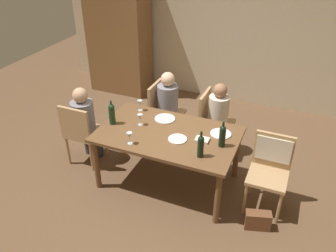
{
  "coord_description": "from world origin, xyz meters",
  "views": [
    {
      "loc": [
        1.37,
        -3.26,
        3.01
      ],
      "look_at": [
        0.0,
        0.0,
        0.85
      ],
      "focal_mm": 37.21,
      "sensor_mm": 36.0,
      "label": 1
    }
  ],
  "objects_px": {
    "chair_right_end": "(271,161)",
    "chair_left_end": "(81,131)",
    "person_man_guest": "(169,103)",
    "dinner_plate_host": "(165,119)",
    "wine_glass_near_right": "(140,103)",
    "dinner_plate_guest_right": "(221,134)",
    "chair_far_left": "(162,109)",
    "armoire_cabinet": "(119,35)",
    "wine_glass_centre": "(130,136)",
    "wine_bottle_tall_green": "(201,146)",
    "chair_far_right": "(212,119)",
    "person_woman_host": "(220,114)",
    "dining_table": "(168,139)",
    "wine_bottle_dark_red": "(222,135)",
    "person_man_bearded": "(85,119)",
    "dinner_plate_guest_left": "(178,139)",
    "wine_bottle_short_olive": "(112,113)",
    "handbag": "(258,220)",
    "wine_glass_near_left": "(140,117)"
  },
  "relations": [
    {
      "from": "wine_glass_near_left",
      "to": "handbag",
      "type": "relative_size",
      "value": 0.53
    },
    {
      "from": "chair_left_end",
      "to": "person_woman_host",
      "type": "distance_m",
      "value": 1.91
    },
    {
      "from": "dining_table",
      "to": "wine_bottle_dark_red",
      "type": "height_order",
      "value": "wine_bottle_dark_red"
    },
    {
      "from": "chair_far_right",
      "to": "person_woman_host",
      "type": "bearing_deg",
      "value": 90.0
    },
    {
      "from": "chair_right_end",
      "to": "wine_glass_centre",
      "type": "distance_m",
      "value": 1.64
    },
    {
      "from": "person_man_guest",
      "to": "wine_bottle_tall_green",
      "type": "xyz_separation_m",
      "value": [
        0.86,
        -1.19,
        0.24
      ]
    },
    {
      "from": "person_man_guest",
      "to": "wine_glass_near_right",
      "type": "relative_size",
      "value": 7.55
    },
    {
      "from": "armoire_cabinet",
      "to": "wine_bottle_dark_red",
      "type": "bearing_deg",
      "value": -41.09
    },
    {
      "from": "person_man_bearded",
      "to": "dinner_plate_guest_right",
      "type": "xyz_separation_m",
      "value": [
        1.82,
        0.19,
        0.11
      ]
    },
    {
      "from": "dining_table",
      "to": "chair_right_end",
      "type": "bearing_deg",
      "value": 5.76
    },
    {
      "from": "dinner_plate_guest_right",
      "to": "chair_far_left",
      "type": "bearing_deg",
      "value": 147.62
    },
    {
      "from": "armoire_cabinet",
      "to": "wine_glass_centre",
      "type": "bearing_deg",
      "value": -58.31
    },
    {
      "from": "armoire_cabinet",
      "to": "person_man_guest",
      "type": "bearing_deg",
      "value": -40.73
    },
    {
      "from": "wine_bottle_tall_green",
      "to": "dining_table",
      "type": "bearing_deg",
      "value": 149.47
    },
    {
      "from": "wine_bottle_short_olive",
      "to": "wine_glass_near_right",
      "type": "xyz_separation_m",
      "value": [
        0.17,
        0.44,
        -0.04
      ]
    },
    {
      "from": "dining_table",
      "to": "wine_bottle_tall_green",
      "type": "relative_size",
      "value": 5.31
    },
    {
      "from": "person_man_bearded",
      "to": "chair_far_left",
      "type": "bearing_deg",
      "value": 48.89
    },
    {
      "from": "wine_bottle_short_olive",
      "to": "handbag",
      "type": "relative_size",
      "value": 1.15
    },
    {
      "from": "wine_glass_near_right",
      "to": "wine_bottle_dark_red",
      "type": "bearing_deg",
      "value": -17.73
    },
    {
      "from": "dining_table",
      "to": "wine_glass_centre",
      "type": "bearing_deg",
      "value": -130.03
    },
    {
      "from": "chair_far_left",
      "to": "wine_glass_centre",
      "type": "bearing_deg",
      "value": 6.81
    },
    {
      "from": "wine_bottle_tall_green",
      "to": "wine_bottle_dark_red",
      "type": "xyz_separation_m",
      "value": [
        0.16,
        0.28,
        0.0
      ]
    },
    {
      "from": "wine_bottle_tall_green",
      "to": "chair_far_left",
      "type": "bearing_deg",
      "value": 129.23
    },
    {
      "from": "person_man_guest",
      "to": "wine_glass_near_right",
      "type": "distance_m",
      "value": 0.59
    },
    {
      "from": "wine_glass_centre",
      "to": "handbag",
      "type": "relative_size",
      "value": 0.53
    },
    {
      "from": "wine_glass_centre",
      "to": "handbag",
      "type": "height_order",
      "value": "wine_glass_centre"
    },
    {
      "from": "person_man_guest",
      "to": "dinner_plate_host",
      "type": "relative_size",
      "value": 4.23
    },
    {
      "from": "person_man_bearded",
      "to": "dinner_plate_host",
      "type": "distance_m",
      "value": 1.1
    },
    {
      "from": "wine_glass_centre",
      "to": "chair_far_left",
      "type": "bearing_deg",
      "value": 96.81
    },
    {
      "from": "wine_bottle_tall_green",
      "to": "chair_far_right",
      "type": "bearing_deg",
      "value": 100.09
    },
    {
      "from": "person_woman_host",
      "to": "wine_glass_near_right",
      "type": "relative_size",
      "value": 7.29
    },
    {
      "from": "dinner_plate_guest_left",
      "to": "person_man_bearded",
      "type": "bearing_deg",
      "value": 175.33
    },
    {
      "from": "chair_right_end",
      "to": "wine_bottle_dark_red",
      "type": "height_order",
      "value": "wine_bottle_dark_red"
    },
    {
      "from": "dining_table",
      "to": "chair_far_left",
      "type": "bearing_deg",
      "value": 117.62
    },
    {
      "from": "wine_bottle_short_olive",
      "to": "armoire_cabinet",
      "type": "bearing_deg",
      "value": 117.58
    },
    {
      "from": "chair_far_right",
      "to": "wine_glass_near_right",
      "type": "xyz_separation_m",
      "value": [
        -0.86,
        -0.51,
        0.32
      ]
    },
    {
      "from": "chair_right_end",
      "to": "chair_left_end",
      "type": "bearing_deg",
      "value": 4.92
    },
    {
      "from": "person_man_guest",
      "to": "handbag",
      "type": "distance_m",
      "value": 2.08
    },
    {
      "from": "wine_glass_centre",
      "to": "handbag",
      "type": "distance_m",
      "value": 1.71
    },
    {
      "from": "chair_left_end",
      "to": "wine_glass_near_right",
      "type": "xyz_separation_m",
      "value": [
        0.66,
        0.47,
        0.32
      ]
    },
    {
      "from": "chair_left_end",
      "to": "person_man_bearded",
      "type": "bearing_deg",
      "value": 90.0
    },
    {
      "from": "wine_bottle_tall_green",
      "to": "dinner_plate_guest_right",
      "type": "height_order",
      "value": "wine_bottle_tall_green"
    },
    {
      "from": "person_woman_host",
      "to": "person_man_guest",
      "type": "height_order",
      "value": "person_man_guest"
    },
    {
      "from": "armoire_cabinet",
      "to": "chair_left_end",
      "type": "relative_size",
      "value": 2.37
    },
    {
      "from": "person_woman_host",
      "to": "person_man_guest",
      "type": "bearing_deg",
      "value": -90.0
    },
    {
      "from": "wine_bottle_tall_green",
      "to": "handbag",
      "type": "height_order",
      "value": "wine_bottle_tall_green"
    },
    {
      "from": "person_woman_host",
      "to": "wine_bottle_tall_green",
      "type": "relative_size",
      "value": 3.41
    },
    {
      "from": "chair_right_end",
      "to": "dinner_plate_host",
      "type": "distance_m",
      "value": 1.41
    },
    {
      "from": "wine_glass_centre",
      "to": "dinner_plate_guest_left",
      "type": "distance_m",
      "value": 0.56
    },
    {
      "from": "chair_left_end",
      "to": "wine_glass_centre",
      "type": "height_order",
      "value": "chair_left_end"
    }
  ]
}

